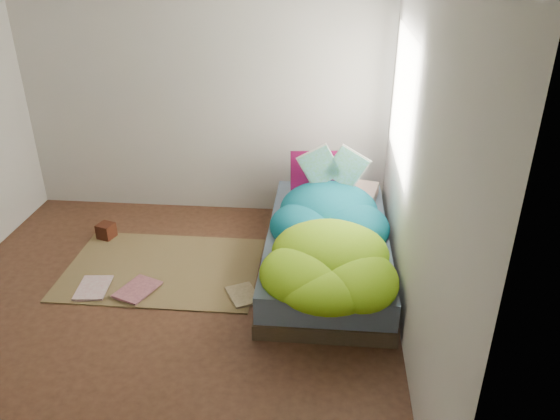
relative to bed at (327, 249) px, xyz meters
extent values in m
cube|color=#412619|center=(-1.22, -0.72, -0.17)|extent=(3.50, 3.50, 0.00)
cube|color=#B8B6AF|center=(-1.22, 1.03, 1.13)|extent=(3.50, 0.04, 2.60)
cube|color=#B8B6AF|center=(0.53, -0.72, 1.13)|extent=(0.04, 3.50, 2.60)
cube|color=white|center=(0.52, 0.18, 1.23)|extent=(0.01, 1.00, 1.20)
cube|color=#3A301F|center=(0.00, 0.00, -0.11)|extent=(1.00, 2.00, 0.12)
cube|color=slate|center=(0.00, 0.00, 0.06)|extent=(0.98, 1.96, 0.22)
cube|color=brown|center=(-1.37, -0.17, -0.16)|extent=(1.60, 1.10, 0.01)
cube|color=beige|center=(0.17, 0.64, 0.23)|extent=(0.58, 0.44, 0.12)
cube|color=#4E052D|center=(-0.13, 0.63, 0.39)|extent=(0.45, 0.18, 0.44)
cube|color=#38160C|center=(-2.03, 0.29, -0.09)|extent=(0.17, 0.17, 0.14)
imported|color=silver|center=(-1.95, -0.54, -0.14)|extent=(0.27, 0.35, 0.02)
imported|color=#C06F7B|center=(-1.59, -0.48, -0.14)|extent=(0.36, 0.40, 0.03)
imported|color=tan|center=(-0.73, -0.56, -0.15)|extent=(0.32, 0.35, 0.02)
camera|label=1|loc=(-0.04, -3.93, 2.35)|focal=35.00mm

